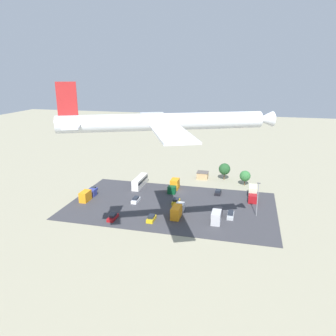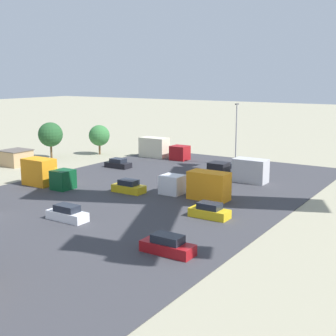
# 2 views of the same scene
# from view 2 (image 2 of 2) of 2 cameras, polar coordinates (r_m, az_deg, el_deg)

# --- Properties ---
(ground_plane) EXTENTS (400.00, 400.00, 0.00)m
(ground_plane) POSITION_cam_2_polar(r_m,az_deg,el_deg) (63.64, -12.46, -1.99)
(ground_plane) COLOR gray
(parking_lot_surface) EXTENTS (61.66, 35.93, 0.08)m
(parking_lot_surface) POSITION_cam_2_polar(r_m,az_deg,el_deg) (56.15, -4.06, -3.47)
(parking_lot_surface) COLOR #38383D
(parking_lot_surface) RESTS_ON ground
(shed_building) EXTENTS (4.24, 4.07, 2.55)m
(shed_building) POSITION_cam_2_polar(r_m,az_deg,el_deg) (78.95, -18.04, 1.21)
(shed_building) COLOR tan
(shed_building) RESTS_ON ground
(parked_car_0) EXTENTS (1.91, 4.08, 1.60)m
(parked_car_0) POSITION_cam_2_polar(r_m,az_deg,el_deg) (57.84, -4.81, -2.32)
(parked_car_0) COLOR gold
(parked_car_0) RESTS_ON ground
(parked_car_1) EXTENTS (1.82, 4.09, 1.55)m
(parked_car_1) POSITION_cam_2_polar(r_m,az_deg,el_deg) (47.74, 5.08, -5.28)
(parked_car_1) COLOR gold
(parked_car_1) RESTS_ON ground
(parked_car_2) EXTENTS (1.97, 4.05, 1.44)m
(parked_car_2) POSITION_cam_2_polar(r_m,az_deg,el_deg) (73.55, -6.10, 0.52)
(parked_car_2) COLOR black
(parked_car_2) RESTS_ON ground
(parked_car_4) EXTENTS (1.79, 4.74, 1.59)m
(parked_car_4) POSITION_cam_2_polar(r_m,az_deg,el_deg) (69.05, 7.59, -0.16)
(parked_car_4) COLOR #ADB2B7
(parked_car_4) RESTS_ON ground
(parked_car_5) EXTENTS (1.77, 4.49, 1.57)m
(parked_car_5) POSITION_cam_2_polar(r_m,az_deg,el_deg) (38.29, -0.04, -9.44)
(parked_car_5) COLOR maroon
(parked_car_5) RESTS_ON ground
(parked_car_6) EXTENTS (1.72, 4.37, 1.57)m
(parked_car_6) POSITION_cam_2_polar(r_m,az_deg,el_deg) (47.73, -12.20, -5.49)
(parked_car_6) COLOR silver
(parked_car_6) RESTS_ON ground
(parked_truck_0) EXTENTS (2.58, 7.53, 3.50)m
(parked_truck_0) POSITION_cam_2_polar(r_m,az_deg,el_deg) (62.75, -14.69, -0.71)
(parked_truck_0) COLOR #0C4723
(parked_truck_0) RESTS_ON ground
(parked_truck_1) EXTENTS (2.36, 8.66, 3.29)m
(parked_truck_1) POSITION_cam_2_polar(r_m,az_deg,el_deg) (54.96, 3.69, -2.13)
(parked_truck_1) COLOR silver
(parked_truck_1) RESTS_ON ground
(parked_truck_3) EXTENTS (2.56, 9.23, 3.45)m
(parked_truck_3) POSITION_cam_2_polar(r_m,az_deg,el_deg) (81.75, -0.83, 2.35)
(parked_truck_3) COLOR maroon
(parked_truck_3) RESTS_ON ground
(parked_truck_4) EXTENTS (2.41, 8.27, 3.18)m
(parked_truck_4) POSITION_cam_2_polar(r_m,az_deg,el_deg) (64.40, 8.91, -0.31)
(parked_truck_4) COLOR black
(parked_truck_4) RESTS_ON ground
(tree_near_shed) EXTENTS (4.25, 4.25, 6.29)m
(tree_near_shed) POSITION_cam_2_polar(r_m,az_deg,el_deg) (84.08, -14.14, 3.98)
(tree_near_shed) COLOR brown
(tree_near_shed) RESTS_ON ground
(tree_apron_mid) EXTENTS (3.80, 3.80, 5.40)m
(tree_apron_mid) POSITION_cam_2_polar(r_m,az_deg,el_deg) (86.42, -8.38, 3.94)
(tree_apron_mid) COLOR brown
(tree_apron_mid) RESTS_ON ground
(light_pole_lot_centre) EXTENTS (0.90, 0.28, 9.84)m
(light_pole_lot_centre) POSITION_cam_2_polar(r_m,az_deg,el_deg) (75.55, 8.32, 4.40)
(light_pole_lot_centre) COLOR gray
(light_pole_lot_centre) RESTS_ON ground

